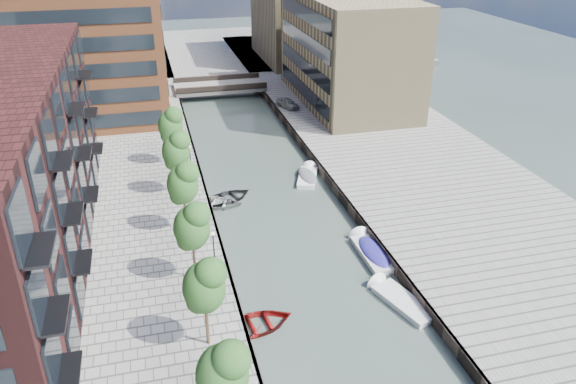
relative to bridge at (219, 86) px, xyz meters
name	(u,v)px	position (x,y,z in m)	size (l,w,h in m)	color
water	(267,187)	(0.00, -32.00, -1.39)	(300.00, 300.00, 0.00)	#38473F
quay_right	(416,166)	(16.00, -32.00, -0.89)	(20.00, 140.00, 1.00)	gray
quay_wall_left	(205,190)	(-6.10, -32.00, -0.89)	(0.25, 140.00, 1.00)	#332823
quay_wall_right	(326,176)	(6.10, -32.00, -0.89)	(0.25, 140.00, 1.00)	#332823
far_closure	(199,52)	(0.00, 28.00, -0.89)	(80.00, 40.00, 1.00)	gray
apartment_block	(13,177)	(-20.00, -42.00, 6.61)	(8.00, 38.00, 14.00)	black
tan_block_near	(348,49)	(16.00, -10.00, 6.61)	(12.00, 25.00, 14.00)	#94835B
tan_block_far	(296,12)	(16.00, 16.00, 7.61)	(12.00, 20.00, 16.00)	#94835B
bridge	(219,86)	(0.00, 0.00, 0.00)	(13.00, 6.00, 1.30)	gray
tree_1	(222,371)	(-8.50, -61.00, 3.92)	(2.50, 2.50, 5.95)	#382619
tree_2	(204,284)	(-8.50, -54.00, 3.92)	(2.50, 2.50, 5.95)	#382619
tree_3	(191,225)	(-8.50, -47.00, 3.92)	(2.50, 2.50, 5.95)	#382619
tree_4	(182,182)	(-8.50, -40.00, 3.92)	(2.50, 2.50, 5.95)	#382619
tree_5	(176,149)	(-8.50, -33.00, 3.92)	(2.50, 2.50, 5.95)	#382619
tree_6	(170,124)	(-8.50, -26.00, 3.92)	(2.50, 2.50, 5.95)	#382619
lamp_1	(214,252)	(-7.20, -48.00, 2.12)	(0.24, 0.24, 4.12)	black
lamp_2	(191,162)	(-7.20, -32.00, 2.12)	(0.24, 0.24, 4.12)	black
sloop_2	(257,328)	(-5.19, -52.24, -1.39)	(3.60, 5.04, 1.04)	maroon
sloop_3	(216,206)	(-5.40, -34.62, -1.39)	(3.45, 4.84, 1.00)	#B1B1AF
sloop_4	(228,200)	(-4.12, -33.72, -1.39)	(3.40, 4.77, 0.99)	black
motorboat_2	(397,299)	(4.88, -51.79, -1.29)	(3.39, 5.68, 1.79)	white
motorboat_3	(371,251)	(5.40, -45.74, -1.16)	(2.04, 5.75, 1.91)	white
motorboat_4	(308,176)	(4.53, -30.84, -1.19)	(3.40, 5.32, 1.68)	white
car	(288,103)	(7.50, -11.12, 0.25)	(1.51, 3.76, 1.28)	#999B9D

